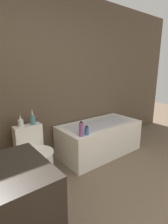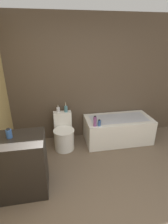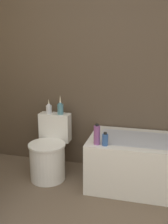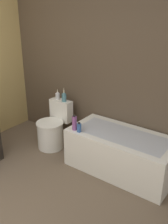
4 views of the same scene
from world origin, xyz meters
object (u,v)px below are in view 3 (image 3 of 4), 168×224
toilet (49,154)px  shampoo_bottle_tall (97,135)px  shampoo_bottle_short (105,140)px  vase_silver (60,108)px  vase_gold (49,108)px  bathtub (155,164)px

toilet → shampoo_bottle_tall: bearing=-18.4°
toilet → shampoo_bottle_short: toilet is taller
vase_silver → vase_gold: bearing=170.4°
vase_silver → bathtub: bearing=-7.6°
bathtub → vase_silver: 1.24m
bathtub → vase_gold: bearing=172.1°
vase_silver → shampoo_bottle_tall: size_ratio=1.08×
shampoo_bottle_tall → vase_gold: bearing=147.6°
vase_silver → shampoo_bottle_short: vase_silver is taller
vase_gold → vase_silver: bearing=-9.6°
toilet → bathtub: bearing=2.7°
toilet → vase_silver: 0.55m
bathtub → toilet: 1.19m
vase_silver → shampoo_bottle_tall: 0.68m
vase_gold → shampoo_bottle_short: bearing=-30.0°
vase_gold → bathtub: bearing=-7.9°
bathtub → vase_gold: 1.38m
toilet → vase_silver: (0.08, 0.21, 0.51)m
bathtub → shampoo_bottle_tall: size_ratio=6.66×
bathtub → vase_silver: size_ratio=6.17×
vase_silver → shampoo_bottle_tall: bearing=-37.8°
bathtub → shampoo_bottle_short: 0.66m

